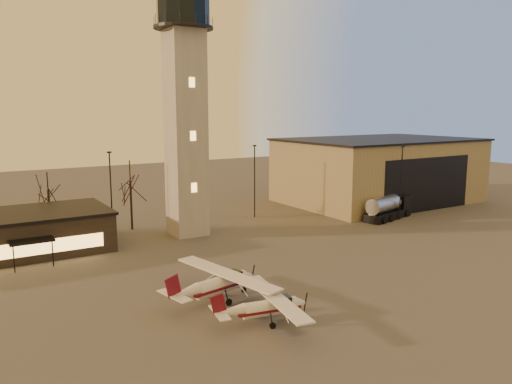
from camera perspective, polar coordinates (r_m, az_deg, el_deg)
ground at (r=37.53m, az=12.02°, el=-14.35°), size 220.00×220.00×0.00m
control_tower at (r=59.62m, az=-8.12°, el=10.61°), size 6.80×6.80×32.60m
hangar at (r=84.47m, az=13.84°, el=2.47°), size 30.60×20.60×10.30m
light_poles at (r=61.48m, az=-7.83°, el=0.37°), size 58.50×12.25×10.14m
tree_row at (r=65.13m, az=-22.33°, el=0.72°), size 37.20×9.20×8.80m
cessna_front at (r=36.48m, az=1.78°, el=-13.30°), size 7.68×9.66×2.66m
cessna_rear at (r=40.44m, az=-3.82°, el=-10.74°), size 9.05×11.38×3.13m
fuel_truck at (r=71.34m, az=14.82°, el=-1.96°), size 9.22×4.61×3.29m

